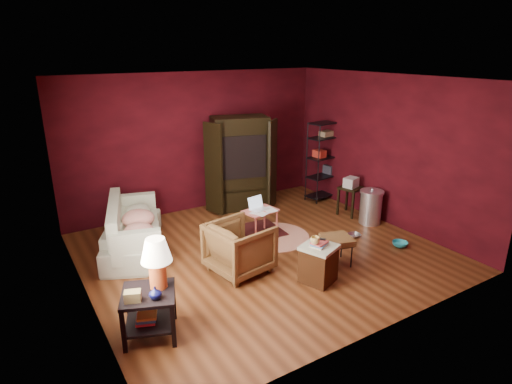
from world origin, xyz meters
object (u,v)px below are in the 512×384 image
(hamper, at_px, (318,263))
(wire_shelving, at_px, (326,157))
(sofa, at_px, (132,230))
(tv_armoire, at_px, (241,162))
(laptop_desk, at_px, (260,213))
(armchair, at_px, (240,245))
(side_table, at_px, (153,279))

(hamper, distance_m, wire_shelving, 3.74)
(hamper, bearing_deg, wire_shelving, 48.44)
(sofa, height_order, tv_armoire, tv_armoire)
(laptop_desk, bearing_deg, hamper, -103.55)
(armchair, bearing_deg, wire_shelving, -69.24)
(sofa, relative_size, wire_shelving, 1.09)
(tv_armoire, xyz_separation_m, wire_shelving, (1.89, -0.45, -0.05))
(laptop_desk, xyz_separation_m, tv_armoire, (0.42, 1.42, 0.56))
(laptop_desk, height_order, tv_armoire, tv_armoire)
(armchair, distance_m, laptop_desk, 1.31)
(sofa, distance_m, side_table, 2.33)
(sofa, xyz_separation_m, hamper, (1.99, -2.38, -0.08))
(hamper, relative_size, tv_armoire, 0.34)
(tv_armoire, bearing_deg, wire_shelving, 2.47)
(laptop_desk, relative_size, tv_armoire, 0.37)
(laptop_desk, bearing_deg, armchair, -145.31)
(wire_shelving, bearing_deg, side_table, -159.27)
(sofa, relative_size, hamper, 2.93)
(side_table, xyz_separation_m, wire_shelving, (4.83, 2.64, 0.24))
(armchair, bearing_deg, laptop_desk, -55.15)
(wire_shelving, bearing_deg, hamper, -139.51)
(side_table, xyz_separation_m, tv_armoire, (2.94, 3.09, 0.29))
(armchair, xyz_separation_m, laptop_desk, (0.94, 0.91, 0.02))
(tv_armoire, bearing_deg, hamper, -83.92)
(sofa, bearing_deg, armchair, -117.41)
(laptop_desk, relative_size, wire_shelving, 0.41)
(armchair, relative_size, side_table, 0.72)
(armchair, bearing_deg, sofa, 28.28)
(laptop_desk, distance_m, tv_armoire, 1.59)
(armchair, relative_size, laptop_desk, 1.19)
(laptop_desk, bearing_deg, sofa, 154.37)
(tv_armoire, bearing_deg, laptop_desk, -90.77)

